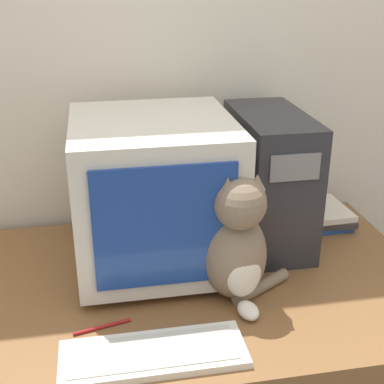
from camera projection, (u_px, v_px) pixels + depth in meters
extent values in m
cube|color=beige|center=(159.00, 72.00, 1.77)|extent=(7.00, 0.05, 2.50)
cube|color=brown|center=(185.00, 382.00, 1.67)|extent=(1.40, 0.85, 0.75)
cube|color=beige|center=(156.00, 257.00, 1.63)|extent=(0.31, 0.28, 0.02)
cube|color=beige|center=(154.00, 190.00, 1.54)|extent=(0.45, 0.47, 0.42)
cube|color=navy|center=(166.00, 228.00, 1.32)|extent=(0.36, 0.01, 0.33)
cube|color=#28282D|center=(269.00, 179.00, 1.68)|extent=(0.20, 0.41, 0.42)
cube|color=slate|center=(295.00, 168.00, 1.44)|extent=(0.14, 0.01, 0.08)
cube|color=silver|center=(154.00, 354.00, 1.23)|extent=(0.43, 0.16, 0.02)
cube|color=beige|center=(153.00, 351.00, 1.22)|extent=(0.38, 0.12, 0.00)
ellipsoid|color=#7A6651|center=(233.00, 254.00, 1.42)|extent=(0.20, 0.21, 0.25)
ellipsoid|color=beige|center=(244.00, 273.00, 1.36)|extent=(0.10, 0.07, 0.14)
sphere|color=#7A6651|center=(240.00, 203.00, 1.33)|extent=(0.15, 0.15, 0.13)
cone|color=#7A6651|center=(228.00, 186.00, 1.30)|extent=(0.04, 0.04, 0.04)
cone|color=#7A6651|center=(257.00, 182.00, 1.32)|extent=(0.04, 0.04, 0.04)
ellipsoid|color=beige|center=(248.00, 310.00, 1.37)|extent=(0.06, 0.08, 0.04)
cylinder|color=#7A6651|center=(261.00, 286.00, 1.47)|extent=(0.19, 0.13, 0.03)
cube|color=#234793|center=(323.00, 221.00, 1.86)|extent=(0.15, 0.18, 0.02)
cube|color=#383333|center=(327.00, 216.00, 1.85)|extent=(0.17, 0.19, 0.02)
cube|color=beige|center=(324.00, 209.00, 1.85)|extent=(0.16, 0.21, 0.02)
cylinder|color=maroon|center=(102.00, 327.00, 1.32)|extent=(0.14, 0.04, 0.01)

